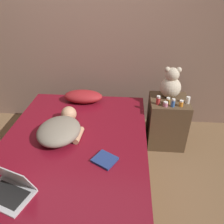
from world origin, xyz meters
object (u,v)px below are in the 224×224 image
object	(u,v)px
laptop	(9,188)
bottle_red	(158,100)
teddy_bear	(171,84)
book	(105,160)
bottle_pink	(166,104)
bottle_blue	(173,103)
bottle_amber	(168,101)
bottle_white	(188,100)
bottle_orange	(181,103)
pillow	(83,96)
person_lying	(61,129)

from	to	relation	value
laptop	bottle_red	size ratio (longest dim) A/B	3.83
teddy_bear	book	bearing A→B (deg)	-122.99
bottle_pink	teddy_bear	bearing A→B (deg)	72.71
bottle_blue	book	bearing A→B (deg)	-130.39
bottle_pink	book	bearing A→B (deg)	-126.87
bottle_amber	bottle_white	distance (m)	0.24
bottle_red	bottle_blue	bearing A→B (deg)	-13.94
bottle_amber	bottle_orange	bearing A→B (deg)	-16.26
bottle_red	bottle_orange	distance (m)	0.26
bottle_amber	bottle_pink	world-z (taller)	bottle_amber
pillow	teddy_bear	world-z (taller)	teddy_bear
bottle_red	bottle_orange	size ratio (longest dim) A/B	1.43
bottle_blue	bottle_red	xyz separation A→B (m)	(-0.16, 0.04, 0.00)
bottle_amber	bottle_blue	bearing A→B (deg)	-50.27
teddy_bear	person_lying	bearing A→B (deg)	-147.84
pillow	bottle_pink	size ratio (longest dim) A/B	8.56
teddy_bear	bottle_red	bearing A→B (deg)	-127.96
bottle_orange	book	size ratio (longest dim) A/B	0.30
person_lying	bottle_red	world-z (taller)	bottle_red
teddy_bear	bottle_orange	distance (m)	0.28
bottle_blue	book	distance (m)	1.08
person_lying	laptop	bearing A→B (deg)	-100.58
bottle_pink	bottle_orange	bearing A→B (deg)	5.38
bottle_amber	bottle_pink	distance (m)	0.07
pillow	person_lying	distance (m)	0.72
laptop	bottle_pink	size ratio (longest dim) A/B	7.19
bottle_amber	bottle_white	xyz separation A→B (m)	(0.23, 0.04, 0.00)
person_lying	bottle_white	distance (m)	1.48
bottle_white	bottle_red	size ratio (longest dim) A/B	0.77
laptop	book	size ratio (longest dim) A/B	1.66
person_lying	bottle_orange	size ratio (longest dim) A/B	8.67
bottle_white	bottle_pink	size ratio (longest dim) A/B	1.44
laptop	book	xyz separation A→B (m)	(0.66, 0.39, -0.04)
bottle_amber	bottle_red	size ratio (longest dim) A/B	0.76
person_lying	book	xyz separation A→B (m)	(0.48, -0.33, -0.07)
laptop	bottle_pink	bearing A→B (deg)	61.90
person_lying	bottle_orange	xyz separation A→B (m)	(1.26, 0.50, 0.06)
bottle_red	bottle_orange	bearing A→B (deg)	-5.30
bottle_blue	person_lying	bearing A→B (deg)	-157.34
teddy_bear	bottle_amber	distance (m)	0.23
bottle_pink	book	world-z (taller)	bottle_pink
bottle_orange	book	world-z (taller)	bottle_orange
teddy_bear	bottle_blue	distance (m)	0.27
teddy_bear	book	size ratio (longest dim) A/B	1.55
book	bottle_red	bearing A→B (deg)	58.28
bottle_blue	bottle_red	world-z (taller)	bottle_red
pillow	bottle_white	size ratio (longest dim) A/B	5.95
person_lying	bottle_red	xyz separation A→B (m)	(1.01, 0.53, 0.08)
bottle_red	book	bearing A→B (deg)	-121.72
book	pillow	bearing A→B (deg)	110.46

